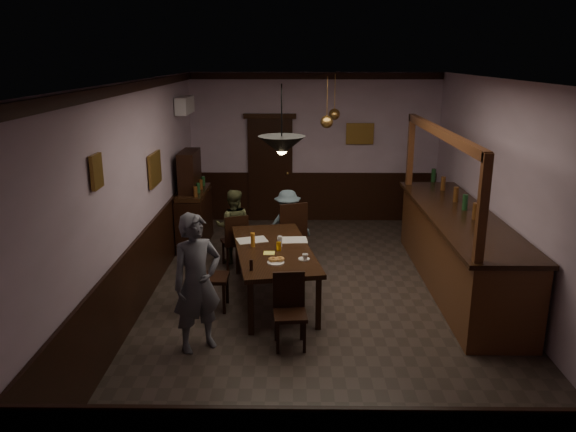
{
  "coord_description": "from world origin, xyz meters",
  "views": [
    {
      "loc": [
        -0.41,
        -7.28,
        3.31
      ],
      "look_at": [
        -0.5,
        0.24,
        1.15
      ],
      "focal_mm": 35.0,
      "sensor_mm": 36.0,
      "label": 1
    }
  ],
  "objects_px": {
    "chair_far_right": "(291,231)",
    "chair_side": "(207,272)",
    "person_seated_left": "(233,226)",
    "pendant_brass_far": "(334,114)",
    "coffee_cup": "(305,257)",
    "bar_counter": "(458,248)",
    "chair_far_left": "(235,239)",
    "sideboard": "(194,208)",
    "dining_table": "(273,252)",
    "pendant_brass_mid": "(327,122)",
    "person_seated_right": "(287,225)",
    "soda_can": "(279,246)",
    "chair_near": "(290,307)",
    "pendant_iron": "(282,146)",
    "person_standing": "(197,283)"
  },
  "relations": [
    {
      "from": "coffee_cup",
      "to": "bar_counter",
      "type": "distance_m",
      "value": 2.46
    },
    {
      "from": "person_standing",
      "to": "coffee_cup",
      "type": "xyz_separation_m",
      "value": [
        1.25,
        0.92,
        -0.02
      ]
    },
    {
      "from": "bar_counter",
      "to": "pendant_iron",
      "type": "distance_m",
      "value": 3.31
    },
    {
      "from": "dining_table",
      "to": "sideboard",
      "type": "distance_m",
      "value": 2.78
    },
    {
      "from": "soda_can",
      "to": "pendant_brass_mid",
      "type": "bearing_deg",
      "value": 67.1
    },
    {
      "from": "bar_counter",
      "to": "person_seated_left",
      "type": "bearing_deg",
      "value": 164.03
    },
    {
      "from": "chair_far_left",
      "to": "coffee_cup",
      "type": "relative_size",
      "value": 11.05
    },
    {
      "from": "person_seated_left",
      "to": "sideboard",
      "type": "height_order",
      "value": "sideboard"
    },
    {
      "from": "person_seated_right",
      "to": "pendant_brass_far",
      "type": "bearing_deg",
      "value": -133.93
    },
    {
      "from": "chair_far_left",
      "to": "chair_side",
      "type": "relative_size",
      "value": 0.93
    },
    {
      "from": "person_seated_right",
      "to": "sideboard",
      "type": "height_order",
      "value": "sideboard"
    },
    {
      "from": "person_seated_right",
      "to": "chair_near",
      "type": "bearing_deg",
      "value": 82.51
    },
    {
      "from": "person_standing",
      "to": "coffee_cup",
      "type": "bearing_deg",
      "value": 2.19
    },
    {
      "from": "chair_side",
      "to": "person_standing",
      "type": "distance_m",
      "value": 1.11
    },
    {
      "from": "chair_side",
      "to": "dining_table",
      "type": "bearing_deg",
      "value": -68.06
    },
    {
      "from": "person_standing",
      "to": "sideboard",
      "type": "bearing_deg",
      "value": 66.21
    },
    {
      "from": "sideboard",
      "to": "bar_counter",
      "type": "bearing_deg",
      "value": -23.82
    },
    {
      "from": "chair_far_right",
      "to": "person_seated_right",
      "type": "distance_m",
      "value": 0.29
    },
    {
      "from": "person_standing",
      "to": "pendant_iron",
      "type": "bearing_deg",
      "value": -1.18
    },
    {
      "from": "sideboard",
      "to": "pendant_brass_far",
      "type": "height_order",
      "value": "pendant_brass_far"
    },
    {
      "from": "pendant_iron",
      "to": "pendant_brass_mid",
      "type": "relative_size",
      "value": 1.01
    },
    {
      "from": "person_seated_left",
      "to": "soda_can",
      "type": "bearing_deg",
      "value": 114.67
    },
    {
      "from": "dining_table",
      "to": "chair_side",
      "type": "relative_size",
      "value": 2.47
    },
    {
      "from": "person_seated_right",
      "to": "coffee_cup",
      "type": "distance_m",
      "value": 2.12
    },
    {
      "from": "chair_far_left",
      "to": "chair_near",
      "type": "height_order",
      "value": "chair_far_left"
    },
    {
      "from": "chair_far_right",
      "to": "sideboard",
      "type": "height_order",
      "value": "sideboard"
    },
    {
      "from": "person_seated_left",
      "to": "pendant_brass_mid",
      "type": "distance_m",
      "value": 2.26
    },
    {
      "from": "person_seated_left",
      "to": "pendant_iron",
      "type": "distance_m",
      "value": 2.92
    },
    {
      "from": "chair_side",
      "to": "chair_far_right",
      "type": "bearing_deg",
      "value": -33.19
    },
    {
      "from": "dining_table",
      "to": "coffee_cup",
      "type": "xyz_separation_m",
      "value": [
        0.43,
        -0.49,
        0.11
      ]
    },
    {
      "from": "chair_far_right",
      "to": "pendant_brass_far",
      "type": "relative_size",
      "value": 1.31
    },
    {
      "from": "person_standing",
      "to": "coffee_cup",
      "type": "relative_size",
      "value": 20.44
    },
    {
      "from": "chair_far_right",
      "to": "person_seated_right",
      "type": "height_order",
      "value": "person_seated_right"
    },
    {
      "from": "chair_far_left",
      "to": "pendant_brass_mid",
      "type": "xyz_separation_m",
      "value": [
        1.45,
        0.41,
        1.81
      ]
    },
    {
      "from": "chair_far_left",
      "to": "sideboard",
      "type": "bearing_deg",
      "value": -72.63
    },
    {
      "from": "chair_far_right",
      "to": "chair_side",
      "type": "distance_m",
      "value": 2.01
    },
    {
      "from": "chair_far_left",
      "to": "soda_can",
      "type": "distance_m",
      "value": 1.52
    },
    {
      "from": "dining_table",
      "to": "pendant_brass_mid",
      "type": "height_order",
      "value": "pendant_brass_mid"
    },
    {
      "from": "chair_side",
      "to": "bar_counter",
      "type": "distance_m",
      "value": 3.66
    },
    {
      "from": "chair_side",
      "to": "sideboard",
      "type": "xyz_separation_m",
      "value": [
        -0.63,
        2.68,
        0.17
      ]
    },
    {
      "from": "bar_counter",
      "to": "pendant_brass_mid",
      "type": "height_order",
      "value": "pendant_brass_mid"
    },
    {
      "from": "person_seated_left",
      "to": "pendant_brass_far",
      "type": "height_order",
      "value": "pendant_brass_far"
    },
    {
      "from": "chair_far_right",
      "to": "person_seated_left",
      "type": "relative_size",
      "value": 0.87
    },
    {
      "from": "chair_far_left",
      "to": "chair_near",
      "type": "relative_size",
      "value": 1.01
    },
    {
      "from": "chair_far_left",
      "to": "pendant_iron",
      "type": "xyz_separation_m",
      "value": [
        0.79,
        -1.97,
        1.81
      ]
    },
    {
      "from": "person_seated_left",
      "to": "person_seated_right",
      "type": "xyz_separation_m",
      "value": [
        0.89,
        0.16,
        -0.02
      ]
    },
    {
      "from": "chair_side",
      "to": "person_standing",
      "type": "bearing_deg",
      "value": -175.99
    },
    {
      "from": "pendant_brass_mid",
      "to": "pendant_brass_far",
      "type": "bearing_deg",
      "value": 80.31
    },
    {
      "from": "chair_far_right",
      "to": "person_seated_right",
      "type": "relative_size",
      "value": 0.89
    },
    {
      "from": "chair_far_right",
      "to": "chair_near",
      "type": "xyz_separation_m",
      "value": [
        -0.0,
        -2.63,
        -0.1
      ]
    }
  ]
}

